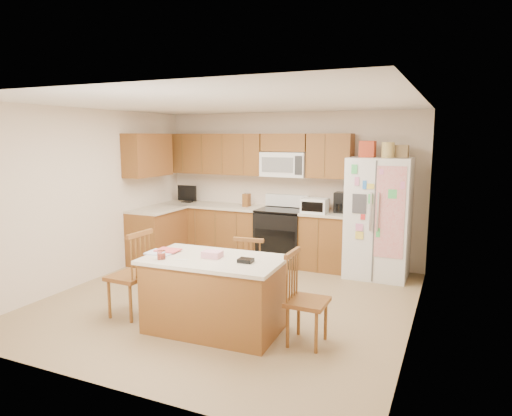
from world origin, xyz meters
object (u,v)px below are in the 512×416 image
at_px(refrigerator, 379,216).
at_px(island, 214,294).
at_px(windsor_chair_left, 131,276).
at_px(windsor_chair_right, 305,301).
at_px(windsor_chair_back, 252,274).
at_px(stove, 282,236).

relative_size(refrigerator, island, 1.31).
distance_m(windsor_chair_left, windsor_chair_right, 2.10).
bearing_deg(refrigerator, windsor_chair_back, -121.23).
relative_size(windsor_chair_back, windsor_chair_right, 0.95).
distance_m(stove, windsor_chair_back, 2.06).
bearing_deg(windsor_chair_right, island, -174.88).
xyz_separation_m(stove, refrigerator, (1.57, -0.06, 0.45)).
height_order(windsor_chair_left, windsor_chair_right, windsor_chair_left).
bearing_deg(windsor_chair_back, island, -97.89).
bearing_deg(windsor_chair_back, refrigerator, 58.77).
height_order(island, windsor_chair_left, windsor_chair_left).
relative_size(refrigerator, windsor_chair_left, 1.98).
bearing_deg(stove, windsor_chair_back, -79.42).
bearing_deg(stove, windsor_chair_left, -106.09).
height_order(refrigerator, island, refrigerator).
height_order(stove, refrigerator, refrigerator).
distance_m(refrigerator, windsor_chair_left, 3.68).
relative_size(stove, windsor_chair_right, 1.17).
height_order(refrigerator, windsor_chair_right, refrigerator).
distance_m(stove, island, 2.80).
xyz_separation_m(refrigerator, island, (-1.30, -2.73, -0.51)).
xyz_separation_m(refrigerator, windsor_chair_right, (-0.29, -2.64, -0.47)).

